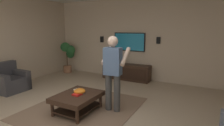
# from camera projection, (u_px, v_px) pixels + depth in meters

# --- Properties ---
(ground_plane) EXTENTS (8.39, 8.39, 0.00)m
(ground_plane) POSITION_uv_depth(u_px,v_px,m) (77.00, 121.00, 3.64)
(ground_plane) COLOR tan
(wall_back_tv) EXTENTS (0.10, 6.94, 2.82)m
(wall_back_tv) POSITION_uv_depth(u_px,v_px,m) (140.00, 39.00, 6.45)
(wall_back_tv) COLOR #C6B299
(wall_back_tv) RESTS_ON ground
(area_rug) EXTENTS (2.49, 2.22, 0.01)m
(area_rug) POSITION_uv_depth(u_px,v_px,m) (83.00, 108.00, 4.21)
(area_rug) COLOR #7A604C
(area_rug) RESTS_ON ground
(armchair) EXTENTS (0.80, 0.81, 0.82)m
(armchair) POSITION_uv_depth(u_px,v_px,m) (9.00, 81.00, 5.35)
(armchair) COLOR #38383D
(armchair) RESTS_ON ground
(coffee_table) EXTENTS (1.00, 0.80, 0.40)m
(coffee_table) POSITION_uv_depth(u_px,v_px,m) (77.00, 99.00, 3.99)
(coffee_table) COLOR #332116
(coffee_table) RESTS_ON ground
(media_console) EXTENTS (0.45, 1.70, 0.55)m
(media_console) POSITION_uv_depth(u_px,v_px,m) (126.00, 72.00, 6.54)
(media_console) COLOR #332116
(media_console) RESTS_ON ground
(tv) EXTENTS (0.05, 1.15, 0.65)m
(tv) POSITION_uv_depth(u_px,v_px,m) (129.00, 42.00, 6.55)
(tv) COLOR black
(person_standing) EXTENTS (0.57, 0.57, 1.64)m
(person_standing) POSITION_uv_depth(u_px,v_px,m) (113.00, 69.00, 3.94)
(person_standing) COLOR #3F3F3F
(person_standing) RESTS_ON ground
(potted_plant_tall) EXTENTS (0.56, 0.54, 1.24)m
(potted_plant_tall) POSITION_uv_depth(u_px,v_px,m) (68.00, 53.00, 7.48)
(potted_plant_tall) COLOR #9E6B4C
(potted_plant_tall) RESTS_ON ground
(bowl) EXTENTS (0.25, 0.25, 0.11)m
(bowl) POSITION_uv_depth(u_px,v_px,m) (80.00, 91.00, 4.00)
(bowl) COLOR orange
(bowl) RESTS_ON coffee_table
(remote_white) EXTENTS (0.15, 0.10, 0.02)m
(remote_white) POSITION_uv_depth(u_px,v_px,m) (77.00, 89.00, 4.26)
(remote_white) COLOR white
(remote_white) RESTS_ON coffee_table
(remote_black) EXTENTS (0.12, 0.15, 0.02)m
(remote_black) POSITION_uv_depth(u_px,v_px,m) (80.00, 93.00, 4.02)
(remote_black) COLOR black
(remote_black) RESTS_ON coffee_table
(remote_grey) EXTENTS (0.07, 0.16, 0.02)m
(remote_grey) POSITION_uv_depth(u_px,v_px,m) (82.00, 93.00, 4.02)
(remote_grey) COLOR slate
(remote_grey) RESTS_ON coffee_table
(book) EXTENTS (0.22, 0.17, 0.04)m
(book) POSITION_uv_depth(u_px,v_px,m) (78.00, 94.00, 3.93)
(book) COLOR red
(book) RESTS_ON coffee_table
(vase_round) EXTENTS (0.22, 0.22, 0.22)m
(vase_round) POSITION_uv_depth(u_px,v_px,m) (122.00, 61.00, 6.54)
(vase_round) COLOR teal
(vase_round) RESTS_ON media_console
(wall_speaker_left) EXTENTS (0.06, 0.12, 0.22)m
(wall_speaker_left) POSITION_uv_depth(u_px,v_px,m) (158.00, 40.00, 6.07)
(wall_speaker_left) COLOR black
(wall_speaker_right) EXTENTS (0.06, 0.12, 0.22)m
(wall_speaker_right) POSITION_uv_depth(u_px,v_px,m) (102.00, 39.00, 7.08)
(wall_speaker_right) COLOR black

